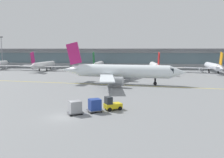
{
  "coord_description": "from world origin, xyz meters",
  "views": [
    {
      "loc": [
        10.51,
        -29.34,
        9.11
      ],
      "look_at": [
        4.17,
        18.15,
        3.0
      ],
      "focal_mm": 37.03,
      "sensor_mm": 36.0,
      "label": 1
    }
  ],
  "objects_px": {
    "gate_airplane_2": "(98,65)",
    "gate_airplane_4": "(213,66)",
    "gate_airplane_3": "(155,66)",
    "baggage_tug": "(112,104)",
    "cargo_dolly_trailing": "(75,107)",
    "taxiing_regional_jet": "(121,71)",
    "cargo_dolly_lead": "(95,105)",
    "apron_light_mast_0": "(2,51)",
    "gate_airplane_1": "(44,65)"
  },
  "relations": [
    {
      "from": "gate_airplane_1",
      "to": "apron_light_mast_0",
      "type": "xyz_separation_m",
      "value": [
        -27.91,
        12.99,
        6.01
      ]
    },
    {
      "from": "gate_airplane_3",
      "to": "cargo_dolly_lead",
      "type": "height_order",
      "value": "gate_airplane_3"
    },
    {
      "from": "gate_airplane_3",
      "to": "cargo_dolly_trailing",
      "type": "xyz_separation_m",
      "value": [
        -14.28,
        -63.87,
        -1.45
      ]
    },
    {
      "from": "gate_airplane_1",
      "to": "gate_airplane_2",
      "type": "distance_m",
      "value": 23.7
    },
    {
      "from": "gate_airplane_4",
      "to": "cargo_dolly_lead",
      "type": "xyz_separation_m",
      "value": [
        -34.51,
        -63.26,
        -1.45
      ]
    },
    {
      "from": "gate_airplane_1",
      "to": "cargo_dolly_lead",
      "type": "relative_size",
      "value": 9.55
    },
    {
      "from": "gate_airplane_1",
      "to": "cargo_dolly_lead",
      "type": "xyz_separation_m",
      "value": [
        35.95,
        -63.51,
        -1.45
      ]
    },
    {
      "from": "gate_airplane_2",
      "to": "cargo_dolly_lead",
      "type": "xyz_separation_m",
      "value": [
        12.41,
        -66.19,
        -1.45
      ]
    },
    {
      "from": "baggage_tug",
      "to": "apron_light_mast_0",
      "type": "height_order",
      "value": "apron_light_mast_0"
    },
    {
      "from": "gate_airplane_4",
      "to": "baggage_tug",
      "type": "relative_size",
      "value": 8.53
    },
    {
      "from": "baggage_tug",
      "to": "apron_light_mast_0",
      "type": "bearing_deg",
      "value": 99.11
    },
    {
      "from": "gate_airplane_1",
      "to": "baggage_tug",
      "type": "relative_size",
      "value": 8.53
    },
    {
      "from": "baggage_tug",
      "to": "apron_light_mast_0",
      "type": "distance_m",
      "value": 100.34
    },
    {
      "from": "gate_airplane_4",
      "to": "taxiing_regional_jet",
      "type": "relative_size",
      "value": 0.74
    },
    {
      "from": "cargo_dolly_trailing",
      "to": "apron_light_mast_0",
      "type": "height_order",
      "value": "apron_light_mast_0"
    },
    {
      "from": "gate_airplane_1",
      "to": "cargo_dolly_trailing",
      "type": "distance_m",
      "value": 73.19
    },
    {
      "from": "gate_airplane_3",
      "to": "cargo_dolly_lead",
      "type": "xyz_separation_m",
      "value": [
        -11.79,
        -62.29,
        -1.45
      ]
    },
    {
      "from": "gate_airplane_2",
      "to": "cargo_dolly_lead",
      "type": "bearing_deg",
      "value": -170.59
    },
    {
      "from": "baggage_tug",
      "to": "cargo_dolly_trailing",
      "type": "distance_m",
      "value": 5.67
    },
    {
      "from": "cargo_dolly_trailing",
      "to": "apron_light_mast_0",
      "type": "bearing_deg",
      "value": 95.88
    },
    {
      "from": "gate_airplane_2",
      "to": "gate_airplane_3",
      "type": "xyz_separation_m",
      "value": [
        24.2,
        -3.9,
        0.0
      ]
    },
    {
      "from": "gate_airplane_3",
      "to": "cargo_dolly_trailing",
      "type": "bearing_deg",
      "value": 162.94
    },
    {
      "from": "gate_airplane_1",
      "to": "cargo_dolly_lead",
      "type": "distance_m",
      "value": 72.99
    },
    {
      "from": "cargo_dolly_lead",
      "to": "taxiing_regional_jet",
      "type": "bearing_deg",
      "value": 55.26
    },
    {
      "from": "cargo_dolly_lead",
      "to": "apron_light_mast_0",
      "type": "bearing_deg",
      "value": 97.57
    },
    {
      "from": "gate_airplane_2",
      "to": "taxiing_regional_jet",
      "type": "xyz_separation_m",
      "value": [
        13.62,
        -37.91,
        0.87
      ]
    },
    {
      "from": "gate_airplane_4",
      "to": "baggage_tug",
      "type": "distance_m",
      "value": 69.71
    },
    {
      "from": "gate_airplane_3",
      "to": "baggage_tug",
      "type": "distance_m",
      "value": 61.59
    },
    {
      "from": "gate_airplane_3",
      "to": "cargo_dolly_trailing",
      "type": "relative_size",
      "value": 9.58
    },
    {
      "from": "gate_airplane_1",
      "to": "apron_light_mast_0",
      "type": "bearing_deg",
      "value": 66.05
    },
    {
      "from": "cargo_dolly_lead",
      "to": "gate_airplane_4",
      "type": "bearing_deg",
      "value": 29.1
    },
    {
      "from": "gate_airplane_2",
      "to": "gate_airplane_4",
      "type": "height_order",
      "value": "same"
    },
    {
      "from": "gate_airplane_3",
      "to": "cargo_dolly_trailing",
      "type": "distance_m",
      "value": 65.46
    },
    {
      "from": "gate_airplane_3",
      "to": "baggage_tug",
      "type": "height_order",
      "value": "gate_airplane_3"
    },
    {
      "from": "gate_airplane_3",
      "to": "gate_airplane_4",
      "type": "xyz_separation_m",
      "value": [
        22.72,
        0.97,
        0.0
      ]
    },
    {
      "from": "gate_airplane_2",
      "to": "gate_airplane_3",
      "type": "height_order",
      "value": "same"
    },
    {
      "from": "cargo_dolly_lead",
      "to": "apron_light_mast_0",
      "type": "height_order",
      "value": "apron_light_mast_0"
    },
    {
      "from": "apron_light_mast_0",
      "to": "cargo_dolly_lead",
      "type": "bearing_deg",
      "value": -50.14
    },
    {
      "from": "gate_airplane_3",
      "to": "gate_airplane_4",
      "type": "bearing_deg",
      "value": -92.02
    },
    {
      "from": "gate_airplane_2",
      "to": "apron_light_mast_0",
      "type": "bearing_deg",
      "value": 77.47
    },
    {
      "from": "taxiing_regional_jet",
      "to": "cargo_dolly_trailing",
      "type": "xyz_separation_m",
      "value": [
        -3.7,
        -29.85,
        -2.32
      ]
    },
    {
      "from": "gate_airplane_2",
      "to": "taxiing_regional_jet",
      "type": "relative_size",
      "value": 0.74
    },
    {
      "from": "gate_airplane_1",
      "to": "gate_airplane_3",
      "type": "xyz_separation_m",
      "value": [
        47.74,
        -1.21,
        0.0
      ]
    },
    {
      "from": "gate_airplane_1",
      "to": "gate_airplane_4",
      "type": "relative_size",
      "value": 1.0
    },
    {
      "from": "gate_airplane_3",
      "to": "gate_airplane_4",
      "type": "height_order",
      "value": "same"
    },
    {
      "from": "gate_airplane_3",
      "to": "cargo_dolly_trailing",
      "type": "height_order",
      "value": "gate_airplane_3"
    },
    {
      "from": "gate_airplane_4",
      "to": "cargo_dolly_trailing",
      "type": "xyz_separation_m",
      "value": [
        -37.0,
        -64.83,
        -1.45
      ]
    },
    {
      "from": "gate_airplane_4",
      "to": "baggage_tug",
      "type": "xyz_separation_m",
      "value": [
        -32.21,
        -61.8,
        -1.61
      ]
    },
    {
      "from": "apron_light_mast_0",
      "to": "gate_airplane_2",
      "type": "bearing_deg",
      "value": -11.33
    },
    {
      "from": "gate_airplane_3",
      "to": "baggage_tug",
      "type": "xyz_separation_m",
      "value": [
        -9.49,
        -60.84,
        -1.61
      ]
    }
  ]
}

